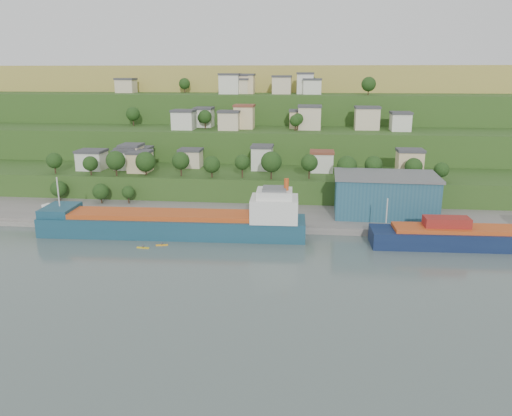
# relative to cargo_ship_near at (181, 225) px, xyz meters

# --- Properties ---
(ground) EXTENTS (500.00, 500.00, 0.00)m
(ground) POSITION_rel_cargo_ship_near_xyz_m (12.24, -10.35, -3.07)
(ground) COLOR #4C5C58
(ground) RESTS_ON ground
(quay) EXTENTS (220.00, 26.00, 4.00)m
(quay) POSITION_rel_cargo_ship_near_xyz_m (32.24, 17.65, -3.07)
(quay) COLOR slate
(quay) RESTS_ON ground
(pebble_beach) EXTENTS (40.00, 18.00, 2.40)m
(pebble_beach) POSITION_rel_cargo_ship_near_xyz_m (-42.76, 11.65, -3.07)
(pebble_beach) COLOR slate
(pebble_beach) RESTS_ON ground
(hillside) EXTENTS (360.00, 211.18, 96.00)m
(hillside) POSITION_rel_cargo_ship_near_xyz_m (12.22, 158.34, -2.99)
(hillside) COLOR #284719
(hillside) RESTS_ON ground
(cargo_ship_near) EXTENTS (75.24, 14.29, 19.25)m
(cargo_ship_near) POSITION_rel_cargo_ship_near_xyz_m (0.00, 0.00, 0.00)
(cargo_ship_near) COLOR #153D4F
(cargo_ship_near) RESTS_ON ground
(cargo_ship_far) EXTENTS (58.81, 11.82, 15.89)m
(cargo_ship_far) POSITION_rel_cargo_ship_near_xyz_m (84.06, -1.36, -0.56)
(cargo_ship_far) COLOR #0D173B
(cargo_ship_far) RESTS_ON ground
(warehouse) EXTENTS (31.52, 19.87, 12.80)m
(warehouse) POSITION_rel_cargo_ship_near_xyz_m (58.95, 20.65, 5.36)
(warehouse) COLOR #214E64
(warehouse) RESTS_ON quay
(caravan) EXTENTS (7.37, 4.87, 3.18)m
(caravan) POSITION_rel_cargo_ship_near_xyz_m (-44.48, 12.25, -0.28)
(caravan) COLOR white
(caravan) RESTS_ON pebble_beach
(dinghy) EXTENTS (3.92, 1.80, 0.76)m
(dinghy) POSITION_rel_cargo_ship_near_xyz_m (-28.33, 11.40, -1.49)
(dinghy) COLOR silver
(dinghy) RESTS_ON pebble_beach
(kayak_orange) EXTENTS (3.25, 1.28, 0.80)m
(kayak_orange) POSITION_rel_cargo_ship_near_xyz_m (-3.03, -9.13, -2.84)
(kayak_orange) COLOR orange
(kayak_orange) RESTS_ON ground
(kayak_yellow) EXTENTS (3.41, 0.87, 0.84)m
(kayak_yellow) POSITION_rel_cargo_ship_near_xyz_m (-7.36, -11.74, -2.83)
(kayak_yellow) COLOR gold
(kayak_yellow) RESTS_ON ground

